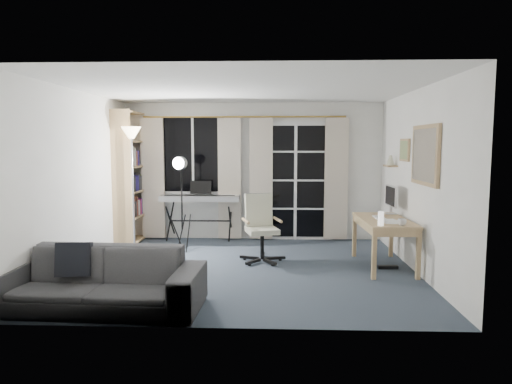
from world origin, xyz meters
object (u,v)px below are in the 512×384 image
sofa (98,269)px  mug (402,221)px  studio_light (180,174)px  office_chair (260,221)px  keyboard_piano (200,199)px  torchiere_lamp (132,151)px  monitor (391,197)px  desk (384,225)px  bookshelf (129,180)px

sofa → mug: bearing=22.2°
studio_light → sofa: studio_light is taller
office_chair → mug: bearing=-40.5°
sofa → keyboard_piano: bearing=83.1°
office_chair → sofa: (-1.60, -2.04, -0.16)m
torchiere_lamp → mug: bearing=-20.6°
torchiere_lamp → monitor: bearing=-7.2°
mug → sofa: size_ratio=0.05×
sofa → desk: bearing=30.0°
desk → mug: 0.53m
desk → studio_light: bearing=163.1°
keyboard_piano → monitor: (2.97, -1.07, 0.18)m
bookshelf → keyboard_piano: 1.28m
keyboard_piano → office_chair: size_ratio=1.40×
studio_light → monitor: studio_light is taller
studio_light → sofa: size_ratio=0.71×
studio_light → mug: (3.06, -1.29, -0.50)m
monitor → sofa: 4.15m
torchiere_lamp → studio_light: 0.89m
office_chair → monitor: (1.90, 0.14, 0.35)m
sofa → office_chair: bearing=54.3°
sofa → bookshelf: bearing=104.6°
studio_light → desk: studio_light is taller
office_chair → sofa: 2.60m
keyboard_piano → mug: 3.51m
bookshelf → sofa: size_ratio=1.05×
bookshelf → sofa: bearing=-76.2°
studio_light → office_chair: 1.49m
mug → desk: bearing=101.3°
bookshelf → office_chair: (2.31, -1.21, -0.49)m
keyboard_piano → sofa: keyboard_piano is taller
desk → mug: size_ratio=11.56×
keyboard_piano → sofa: bearing=-99.8°
keyboard_piano → monitor: size_ratio=2.82×
bookshelf → torchiere_lamp: bearing=-64.8°
keyboard_piano → office_chair: bearing=-48.9°
office_chair → torchiere_lamp: bearing=146.6°
torchiere_lamp → desk: size_ratio=1.55×
monitor → torchiere_lamp: bearing=170.9°
desk → sofa: sofa is taller
studio_light → office_chair: bearing=-9.5°
torchiere_lamp → sofa: size_ratio=0.92×
keyboard_piano → desk: keyboard_piano is taller
desk → office_chair: bearing=167.7°
bookshelf → studio_light: bookshelf is taller
monitor → studio_light: bearing=171.9°
office_chair → bookshelf: bearing=136.1°
studio_light → keyboard_piano: bearing=87.0°
monitor → sofa: (-3.50, -2.18, -0.51)m
torchiere_lamp → studio_light: torchiere_lamp is taller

